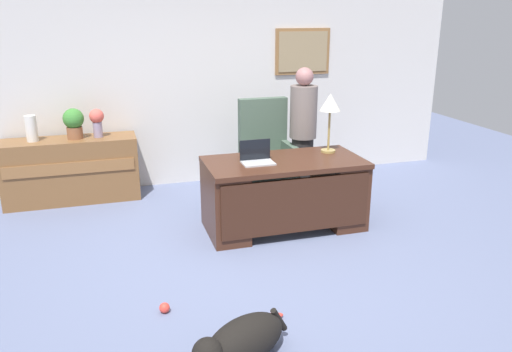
# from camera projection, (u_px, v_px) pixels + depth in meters

# --- Properties ---
(ground_plane) EXTENTS (12.00, 12.00, 0.00)m
(ground_plane) POSITION_uv_depth(u_px,v_px,m) (261.00, 264.00, 4.64)
(ground_plane) COLOR slate
(back_wall) EXTENTS (7.00, 0.16, 2.70)m
(back_wall) POSITION_uv_depth(u_px,v_px,m) (203.00, 80.00, 6.59)
(back_wall) COLOR silver
(back_wall) RESTS_ON ground_plane
(desk) EXTENTS (1.63, 0.82, 0.75)m
(desk) POSITION_uv_depth(u_px,v_px,m) (285.00, 192.00, 5.30)
(desk) COLOR #422316
(desk) RESTS_ON ground_plane
(credenza) EXTENTS (1.56, 0.50, 0.77)m
(credenza) POSITION_uv_depth(u_px,v_px,m) (72.00, 170.00, 6.11)
(credenza) COLOR brown
(credenza) RESTS_ON ground_plane
(armchair) EXTENTS (0.60, 0.59, 1.21)m
(armchair) POSITION_uv_depth(u_px,v_px,m) (266.00, 156.00, 6.20)
(armchair) COLOR #475B4C
(armchair) RESTS_ON ground_plane
(person_standing) EXTENTS (0.32, 0.32, 1.59)m
(person_standing) POSITION_uv_depth(u_px,v_px,m) (303.00, 133.00, 6.07)
(person_standing) COLOR #262323
(person_standing) RESTS_ON ground_plane
(dog_lying) EXTENTS (0.73, 0.52, 0.30)m
(dog_lying) POSITION_uv_depth(u_px,v_px,m) (241.00, 341.00, 3.30)
(dog_lying) COLOR black
(dog_lying) RESTS_ON ground_plane
(laptop) EXTENTS (0.32, 0.22, 0.22)m
(laptop) POSITION_uv_depth(u_px,v_px,m) (257.00, 157.00, 5.11)
(laptop) COLOR #B2B5BA
(laptop) RESTS_ON desk
(desk_lamp) EXTENTS (0.22, 0.22, 0.63)m
(desk_lamp) POSITION_uv_depth(u_px,v_px,m) (330.00, 106.00, 5.37)
(desk_lamp) COLOR #9E8447
(desk_lamp) RESTS_ON desk
(vase_with_flowers) EXTENTS (0.17, 0.17, 0.34)m
(vase_with_flowers) POSITION_uv_depth(u_px,v_px,m) (97.00, 120.00, 6.02)
(vase_with_flowers) COLOR #9485A0
(vase_with_flowers) RESTS_ON credenza
(vase_empty) EXTENTS (0.13, 0.13, 0.30)m
(vase_empty) POSITION_uv_depth(u_px,v_px,m) (31.00, 129.00, 5.84)
(vase_empty) COLOR silver
(vase_empty) RESTS_ON credenza
(potted_plant) EXTENTS (0.24, 0.24, 0.36)m
(potted_plant) POSITION_uv_depth(u_px,v_px,m) (74.00, 122.00, 5.95)
(potted_plant) COLOR brown
(potted_plant) RESTS_ON credenza
(dog_toy_ball) EXTENTS (0.08, 0.08, 0.08)m
(dog_toy_ball) POSITION_uv_depth(u_px,v_px,m) (165.00, 308.00, 3.88)
(dog_toy_ball) COLOR #E53F33
(dog_toy_ball) RESTS_ON ground_plane
(dog_toy_bone) EXTENTS (0.16, 0.06, 0.05)m
(dog_toy_bone) POSITION_uv_depth(u_px,v_px,m) (273.00, 316.00, 3.80)
(dog_toy_bone) COLOR #E53F33
(dog_toy_bone) RESTS_ON ground_plane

